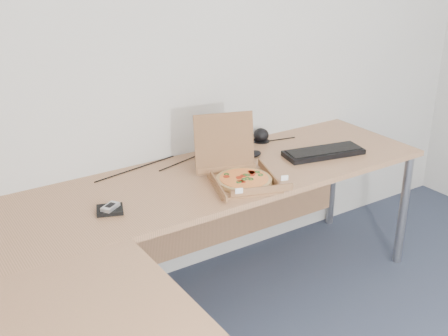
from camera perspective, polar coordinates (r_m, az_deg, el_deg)
desk at (r=2.41m, az=-3.47°, el=-6.88°), size 2.50×2.20×0.73m
pizza_box at (r=2.81m, az=1.77°, el=-0.79°), size 0.31×0.36×0.31m
drinking_glass at (r=3.07m, az=-0.48°, el=1.68°), size 0.06×0.06×0.11m
keyboard at (r=3.22m, az=9.85°, el=1.52°), size 0.47×0.25×0.03m
mouse at (r=3.14m, az=2.92°, el=1.40°), size 0.10×0.07×0.03m
wallet at (r=2.59m, az=-11.26°, el=-4.10°), size 0.14×0.13×0.02m
phone at (r=2.58m, az=-11.22°, el=-3.80°), size 0.10×0.09×0.02m
dome_speaker at (r=3.37m, az=3.71°, el=3.35°), size 0.10×0.10×0.09m
cable_bundle at (r=3.15m, az=-2.79°, el=1.20°), size 0.60×0.12×0.01m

